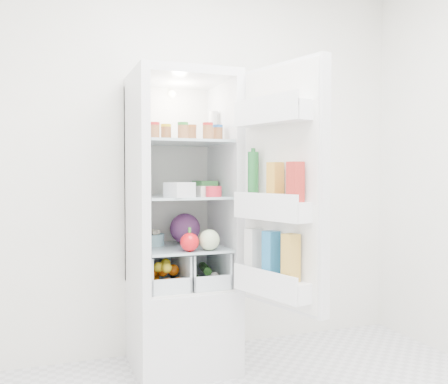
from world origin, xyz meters
name	(u,v)px	position (x,y,z in m)	size (l,w,h in m)	color
room_walls	(311,72)	(0.00, 0.00, 1.59)	(3.02, 3.02, 2.61)	white
refrigerator	(180,258)	(-0.20, 1.25, 0.67)	(0.60, 0.60, 1.80)	white
shelf_low	(182,247)	(-0.20, 1.19, 0.74)	(0.49, 0.53, 0.01)	#A5BAC1
shelf_mid	(182,197)	(-0.20, 1.19, 1.05)	(0.49, 0.53, 0.01)	#A5BAC1
shelf_top	(182,143)	(-0.20, 1.19, 1.38)	(0.49, 0.53, 0.01)	#A5BAC1
crisper_left	(163,270)	(-0.32, 1.19, 0.61)	(0.23, 0.46, 0.22)	silver
crisper_right	(201,267)	(-0.08, 1.19, 0.61)	(0.23, 0.46, 0.22)	silver
condiment_jars	(183,134)	(-0.21, 1.13, 1.43)	(0.46, 0.34, 0.08)	#B21919
squeeze_bottle	(213,127)	(0.01, 1.22, 1.48)	(0.06, 0.06, 0.19)	white
tub_white	(179,190)	(-0.27, 0.99, 1.10)	(0.13, 0.13, 0.08)	silver
tub_cream	(206,191)	(-0.10, 1.04, 1.09)	(0.10, 0.10, 0.06)	beige
tin_red	(214,192)	(-0.07, 0.96, 1.09)	(0.09, 0.09, 0.06)	red
tub_green	(205,188)	(-0.03, 1.26, 1.10)	(0.11, 0.16, 0.09)	#429244
red_cabbage	(185,228)	(-0.15, 1.31, 0.84)	(0.19, 0.19, 0.19)	#4D1C54
bell_pepper	(190,242)	(-0.22, 0.97, 0.80)	(0.11, 0.11, 0.11)	red
mushroom_bowl	(152,240)	(-0.36, 1.29, 0.78)	(0.15, 0.15, 0.07)	#95CEDF
salad_bag	(209,240)	(-0.10, 0.97, 0.81)	(0.12, 0.12, 0.12)	#B8CE9A
citrus_pile	(163,275)	(-0.33, 1.15, 0.59)	(0.20, 0.31, 0.16)	#FE660D
veg_pile	(202,275)	(-0.07, 1.18, 0.56)	(0.16, 0.30, 0.10)	#1B521C
fridge_door	(280,192)	(0.18, 0.62, 1.09)	(0.31, 0.59, 1.30)	white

